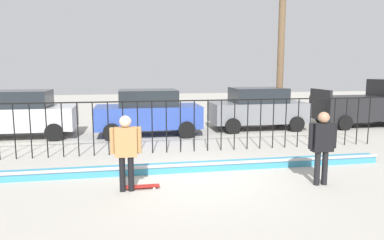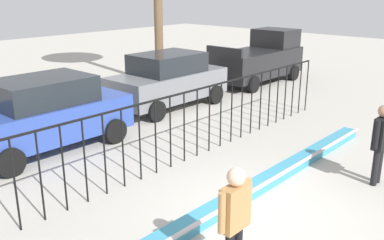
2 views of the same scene
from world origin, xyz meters
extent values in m
plane|color=#ADA89E|center=(0.00, 0.00, 0.00)|extent=(60.00, 60.00, 0.00)
cube|color=teal|center=(0.00, 0.62, 0.11)|extent=(11.00, 0.36, 0.22)
cylinder|color=#B2B2B7|center=(0.00, 0.44, 0.22)|extent=(11.00, 0.09, 0.09)
cylinder|color=black|center=(-5.13, 2.84, 0.87)|extent=(0.04, 0.04, 1.74)
cylinder|color=black|center=(-4.67, 2.84, 0.87)|extent=(0.04, 0.04, 1.74)
cylinder|color=black|center=(-4.20, 2.84, 0.87)|extent=(0.04, 0.04, 1.74)
cylinder|color=black|center=(-3.73, 2.84, 0.87)|extent=(0.04, 0.04, 1.74)
cylinder|color=black|center=(-3.27, 2.84, 0.87)|extent=(0.04, 0.04, 1.74)
cylinder|color=black|center=(-2.80, 2.84, 0.87)|extent=(0.04, 0.04, 1.74)
cylinder|color=black|center=(-2.33, 2.84, 0.87)|extent=(0.04, 0.04, 1.74)
cylinder|color=black|center=(-1.87, 2.84, 0.87)|extent=(0.04, 0.04, 1.74)
cylinder|color=black|center=(-1.40, 2.84, 0.87)|extent=(0.04, 0.04, 1.74)
cylinder|color=black|center=(-0.93, 2.84, 0.87)|extent=(0.04, 0.04, 1.74)
cylinder|color=black|center=(-0.47, 2.84, 0.87)|extent=(0.04, 0.04, 1.74)
cylinder|color=black|center=(0.00, 2.84, 0.87)|extent=(0.04, 0.04, 1.74)
cylinder|color=black|center=(0.47, 2.84, 0.87)|extent=(0.04, 0.04, 1.74)
cylinder|color=black|center=(0.93, 2.84, 0.87)|extent=(0.04, 0.04, 1.74)
cylinder|color=black|center=(1.40, 2.84, 0.87)|extent=(0.04, 0.04, 1.74)
cylinder|color=black|center=(1.87, 2.84, 0.87)|extent=(0.04, 0.04, 1.74)
cylinder|color=black|center=(2.33, 2.84, 0.87)|extent=(0.04, 0.04, 1.74)
cylinder|color=black|center=(2.80, 2.84, 0.87)|extent=(0.04, 0.04, 1.74)
cylinder|color=black|center=(3.27, 2.84, 0.87)|extent=(0.04, 0.04, 1.74)
cylinder|color=black|center=(3.73, 2.84, 0.87)|extent=(0.04, 0.04, 1.74)
cylinder|color=black|center=(4.20, 2.84, 0.87)|extent=(0.04, 0.04, 1.74)
cylinder|color=black|center=(4.67, 2.84, 0.87)|extent=(0.04, 0.04, 1.74)
cylinder|color=black|center=(5.13, 2.84, 0.87)|extent=(0.04, 0.04, 1.74)
cylinder|color=black|center=(5.60, 2.84, 0.87)|extent=(0.04, 0.04, 1.74)
cylinder|color=black|center=(6.07, 2.84, 0.87)|extent=(0.04, 0.04, 1.74)
cylinder|color=black|center=(6.53, 2.84, 0.87)|extent=(0.04, 0.04, 1.74)
cylinder|color=black|center=(7.00, 2.84, 0.87)|extent=(0.04, 0.04, 1.74)
cube|color=black|center=(0.00, 2.84, 1.72)|extent=(14.00, 0.04, 0.04)
cylinder|color=black|center=(-1.86, -0.69, 0.40)|extent=(0.14, 0.14, 0.81)
cylinder|color=black|center=(-1.67, -0.69, 0.40)|extent=(0.14, 0.14, 0.81)
cube|color=#A87A47|center=(-1.77, -0.69, 1.14)|extent=(0.49, 0.21, 0.67)
sphere|color=beige|center=(-1.77, -0.69, 1.61)|extent=(0.26, 0.26, 0.26)
cylinder|color=#A87A47|center=(-2.07, -0.69, 1.18)|extent=(0.11, 0.11, 0.60)
cylinder|color=#A87A47|center=(-1.47, -0.69, 1.18)|extent=(0.11, 0.11, 0.60)
cube|color=#A51E19|center=(-1.42, -0.60, 0.06)|extent=(0.80, 0.20, 0.02)
cylinder|color=silver|center=(-1.15, -0.53, 0.03)|extent=(0.05, 0.03, 0.05)
cylinder|color=silver|center=(-1.15, -0.68, 0.03)|extent=(0.05, 0.03, 0.05)
cylinder|color=silver|center=(-1.69, -0.53, 0.03)|extent=(0.05, 0.03, 0.05)
cylinder|color=silver|center=(-1.69, -0.68, 0.03)|extent=(0.05, 0.03, 0.05)
cylinder|color=black|center=(2.72, -1.08, 0.41)|extent=(0.14, 0.14, 0.82)
cylinder|color=black|center=(2.91, -1.08, 0.41)|extent=(0.14, 0.14, 0.82)
cube|color=black|center=(2.82, -1.08, 1.16)|extent=(0.50, 0.21, 0.68)
sphere|color=#A87A5B|center=(2.82, -1.08, 1.64)|extent=(0.27, 0.27, 0.27)
cylinder|color=black|center=(2.51, -1.08, 1.20)|extent=(0.11, 0.11, 0.61)
cylinder|color=black|center=(3.12, -1.08, 1.20)|extent=(0.11, 0.11, 0.61)
cube|color=#B7BABF|center=(-5.98, 6.47, 0.79)|extent=(4.30, 1.90, 0.90)
cube|color=#1E2328|center=(-5.98, 6.47, 1.57)|extent=(2.37, 1.71, 0.66)
cylinder|color=black|center=(-4.52, 7.42, 0.34)|extent=(0.68, 0.22, 0.68)
cylinder|color=black|center=(-4.52, 5.52, 0.34)|extent=(0.68, 0.22, 0.68)
cube|color=#2D479E|center=(-0.86, 6.08, 0.79)|extent=(4.30, 1.90, 0.90)
cube|color=#1E2328|center=(-0.86, 6.08, 1.57)|extent=(2.37, 1.71, 0.66)
cylinder|color=black|center=(0.60, 7.03, 0.34)|extent=(0.68, 0.22, 0.68)
cylinder|color=black|center=(0.60, 5.13, 0.34)|extent=(0.68, 0.22, 0.68)
cylinder|color=black|center=(-2.33, 7.03, 0.34)|extent=(0.68, 0.22, 0.68)
cylinder|color=black|center=(-2.33, 5.13, 0.34)|extent=(0.68, 0.22, 0.68)
cube|color=slate|center=(4.14, 6.65, 0.79)|extent=(4.30, 1.90, 0.90)
cube|color=#1E2328|center=(4.14, 6.65, 1.57)|extent=(2.37, 1.71, 0.66)
cylinder|color=black|center=(5.61, 7.60, 0.34)|extent=(0.68, 0.22, 0.68)
cylinder|color=black|center=(5.61, 5.70, 0.34)|extent=(0.68, 0.22, 0.68)
cylinder|color=black|center=(2.68, 7.60, 0.34)|extent=(0.68, 0.22, 0.68)
cylinder|color=black|center=(2.68, 5.70, 0.34)|extent=(0.68, 0.22, 0.68)
cube|color=black|center=(9.52, 6.60, 0.89)|extent=(4.70, 1.90, 1.10)
cube|color=black|center=(7.23, 6.60, 1.62)|extent=(0.12, 1.75, 0.36)
cylinder|color=black|center=(11.12, 7.55, 0.34)|extent=(0.68, 0.22, 0.68)
cylinder|color=black|center=(7.93, 7.55, 0.34)|extent=(0.68, 0.22, 0.68)
cylinder|color=black|center=(7.93, 5.65, 0.34)|extent=(0.68, 0.22, 0.68)
cylinder|color=brown|center=(6.48, 9.54, 3.55)|extent=(0.36, 0.36, 7.10)
camera|label=1|loc=(-1.70, -8.57, 2.78)|focal=33.01mm
camera|label=2|loc=(-6.14, -3.85, 4.12)|focal=40.19mm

